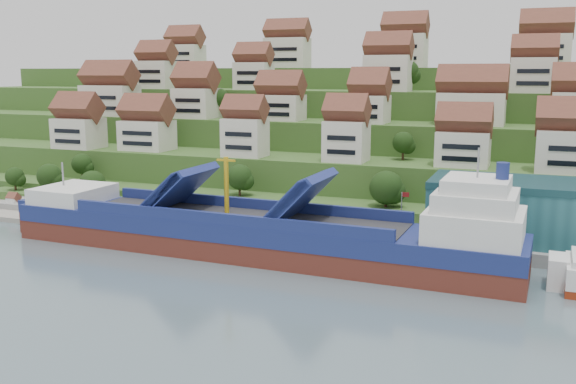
% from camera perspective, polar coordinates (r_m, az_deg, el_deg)
% --- Properties ---
extents(ground, '(300.00, 300.00, 0.00)m').
position_cam_1_polar(ground, '(106.55, -0.73, -5.68)').
color(ground, slate).
rests_on(ground, ground).
extents(quay, '(180.00, 14.00, 2.20)m').
position_cam_1_polar(quay, '(114.99, 11.43, -4.10)').
color(quay, gray).
rests_on(quay, ground).
extents(pebble_beach, '(45.00, 20.00, 1.00)m').
position_cam_1_polar(pebble_beach, '(146.82, -20.36, -1.60)').
color(pebble_beach, gray).
rests_on(pebble_beach, ground).
extents(hillside, '(260.00, 128.00, 31.00)m').
position_cam_1_polar(hillside, '(202.93, 10.32, 5.02)').
color(hillside, '#2D4C1E').
rests_on(hillside, ground).
extents(hillside_village, '(156.94, 63.87, 29.28)m').
position_cam_1_polar(hillside_village, '(159.48, 8.15, 8.47)').
color(hillside_village, silver).
rests_on(hillside_village, ground).
extents(hillside_trees, '(145.49, 62.06, 30.15)m').
position_cam_1_polar(hillside_trees, '(148.14, 1.14, 5.33)').
color(hillside_trees, '#1D3913').
rests_on(hillside_trees, ground).
extents(flagpole, '(1.28, 0.16, 8.00)m').
position_cam_1_polar(flagpole, '(109.19, 10.10, -1.72)').
color(flagpole, gray).
rests_on(flagpole, quay).
extents(beach_huts, '(14.40, 3.70, 2.20)m').
position_cam_1_polar(beach_huts, '(146.93, -21.30, -1.01)').
color(beach_huts, white).
rests_on(beach_huts, pebble_beach).
extents(cargo_ship, '(87.18, 15.78, 19.38)m').
position_cam_1_polar(cargo_ship, '(105.46, -2.11, -3.82)').
color(cargo_ship, '#5C261C').
rests_on(cargo_ship, ground).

